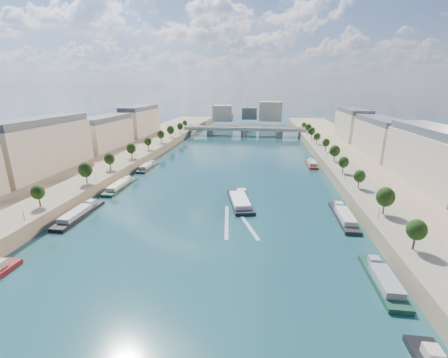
# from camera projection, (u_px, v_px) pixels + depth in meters

# --- Properties ---
(ground) EXTENTS (700.00, 700.00, 0.00)m
(ground) POSITION_uv_depth(u_px,v_px,m) (227.00, 177.00, 150.50)
(ground) COLOR #0B2931
(ground) RESTS_ON ground
(quay_left) EXTENTS (44.00, 520.00, 5.00)m
(quay_left) POSITION_uv_depth(u_px,v_px,m) (93.00, 167.00, 158.59)
(quay_left) COLOR #9E8460
(quay_left) RESTS_ON ground
(quay_right) EXTENTS (44.00, 520.00, 5.00)m
(quay_right) POSITION_uv_depth(u_px,v_px,m) (379.00, 177.00, 140.94)
(quay_right) COLOR #9E8460
(quay_right) RESTS_ON ground
(pave_left) EXTENTS (14.00, 520.00, 0.10)m
(pave_left) POSITION_uv_depth(u_px,v_px,m) (119.00, 163.00, 156.00)
(pave_left) COLOR gray
(pave_left) RESTS_ON quay_left
(pave_right) EXTENTS (14.00, 520.00, 0.10)m
(pave_right) POSITION_uv_depth(u_px,v_px,m) (346.00, 171.00, 142.03)
(pave_right) COLOR gray
(pave_right) RESTS_ON quay_right
(trees_left) EXTENTS (4.80, 268.80, 8.26)m
(trees_left) POSITION_uv_depth(u_px,v_px,m) (123.00, 153.00, 156.05)
(trees_left) COLOR #382B1E
(trees_left) RESTS_ON ground
(trees_right) EXTENTS (4.80, 268.80, 8.26)m
(trees_right) POSITION_uv_depth(u_px,v_px,m) (338.00, 155.00, 150.16)
(trees_right) COLOR #382B1E
(trees_right) RESTS_ON ground
(lamps_left) EXTENTS (0.36, 200.36, 4.28)m
(lamps_left) POSITION_uv_depth(u_px,v_px,m) (118.00, 163.00, 145.17)
(lamps_left) COLOR black
(lamps_left) RESTS_ON ground
(lamps_right) EXTENTS (0.36, 200.36, 4.28)m
(lamps_right) POSITION_uv_depth(u_px,v_px,m) (335.00, 163.00, 146.52)
(lamps_right) COLOR black
(lamps_right) RESTS_ON ground
(buildings_left) EXTENTS (16.00, 226.00, 23.20)m
(buildings_left) POSITION_uv_depth(u_px,v_px,m) (79.00, 137.00, 167.45)
(buildings_left) COLOR beige
(buildings_left) RESTS_ON ground
(buildings_right) EXTENTS (16.00, 226.00, 23.20)m
(buildings_right) POSITION_uv_depth(u_px,v_px,m) (402.00, 144.00, 146.62)
(buildings_right) COLOR beige
(buildings_right) RESTS_ON ground
(skyline) EXTENTS (79.00, 42.00, 22.00)m
(skyline) POSITION_uv_depth(u_px,v_px,m) (252.00, 112.00, 353.88)
(skyline) COLOR beige
(skyline) RESTS_ON ground
(bridge) EXTENTS (112.00, 12.00, 8.15)m
(bridge) POSITION_uv_depth(u_px,v_px,m) (244.00, 130.00, 275.76)
(bridge) COLOR #C1B79E
(bridge) RESTS_ON ground
(tour_barge) EXTENTS (12.99, 26.40, 3.61)m
(tour_barge) POSITION_uv_depth(u_px,v_px,m) (240.00, 201.00, 116.01)
(tour_barge) COLOR black
(tour_barge) RESTS_ON ground
(wake) EXTENTS (13.59, 25.97, 0.04)m
(wake) POSITION_uv_depth(u_px,v_px,m) (236.00, 221.00, 100.48)
(wake) COLOR silver
(wake) RESTS_ON ground
(moored_barges_left) EXTENTS (5.00, 155.37, 3.60)m
(moored_barges_left) POSITION_uv_depth(u_px,v_px,m) (75.00, 217.00, 101.81)
(moored_barges_left) COLOR #161A31
(moored_barges_left) RESTS_ON ground
(moored_barges_right) EXTENTS (5.00, 158.39, 3.60)m
(moored_barges_right) POSITION_uv_depth(u_px,v_px,m) (350.00, 227.00, 94.50)
(moored_barges_right) COLOR black
(moored_barges_right) RESTS_ON ground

